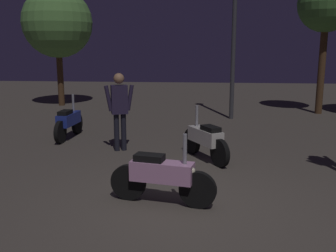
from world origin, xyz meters
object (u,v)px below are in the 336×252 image
(motorcycle_pink_foreground, at_px, (162,176))
(motorcycle_blue_parked_right, at_px, (69,122))
(person_bystander_far, at_px, (119,105))
(streetlamp_near, at_px, (235,10))
(motorcycle_white_parked_left, at_px, (205,140))

(motorcycle_pink_foreground, xyz_separation_m, motorcycle_blue_parked_right, (-2.84, 4.02, 0.00))
(person_bystander_far, distance_m, streetlamp_near, 5.61)
(motorcycle_pink_foreground, height_order, motorcycle_blue_parked_right, same)
(motorcycle_white_parked_left, relative_size, person_bystander_far, 0.83)
(motorcycle_blue_parked_right, bearing_deg, person_bystander_far, -120.49)
(motorcycle_white_parked_left, distance_m, person_bystander_far, 2.11)
(motorcycle_pink_foreground, height_order, person_bystander_far, person_bystander_far)
(motorcycle_white_parked_left, relative_size, motorcycle_blue_parked_right, 0.88)
(motorcycle_pink_foreground, relative_size, motorcycle_white_parked_left, 1.12)
(motorcycle_white_parked_left, xyz_separation_m, person_bystander_far, (-1.93, 0.58, 0.62))
(motorcycle_white_parked_left, bearing_deg, motorcycle_pink_foreground, 132.68)
(person_bystander_far, bearing_deg, motorcycle_pink_foreground, 4.32)
(motorcycle_white_parked_left, distance_m, streetlamp_near, 5.74)
(streetlamp_near, bearing_deg, motorcycle_blue_parked_right, -144.05)
(motorcycle_white_parked_left, xyz_separation_m, motorcycle_blue_parked_right, (-3.50, 1.63, 0.00))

